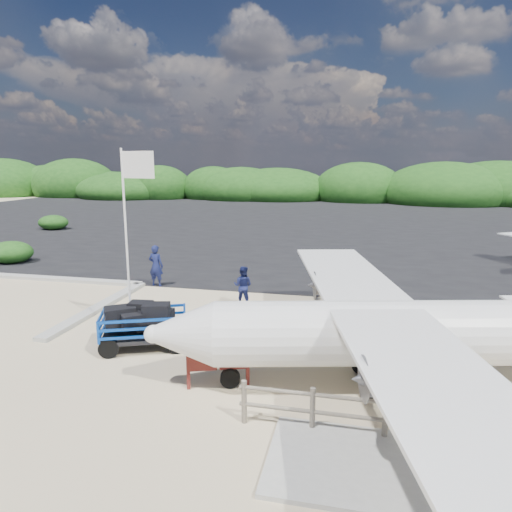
{
  "coord_description": "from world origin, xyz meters",
  "views": [
    {
      "loc": [
        5.25,
        -13.88,
        5.68
      ],
      "look_at": [
        1.02,
        5.07,
        1.65
      ],
      "focal_mm": 32.0,
      "sensor_mm": 36.0,
      "label": 1
    }
  ],
  "objects_px": {
    "crew_a": "(156,266)",
    "signboard": "(218,387)",
    "crew_c": "(334,312)",
    "aircraft_small": "(186,213)",
    "crew_b": "(243,286)",
    "baggage_cart": "(145,348)",
    "aircraft_large": "(480,238)",
    "flagpole": "(132,336)"
  },
  "relations": [
    {
      "from": "signboard",
      "to": "flagpole",
      "type": "bearing_deg",
      "value": 125.3
    },
    {
      "from": "crew_c",
      "to": "signboard",
      "type": "bearing_deg",
      "value": 79.73
    },
    {
      "from": "crew_b",
      "to": "aircraft_small",
      "type": "height_order",
      "value": "crew_b"
    },
    {
      "from": "baggage_cart",
      "to": "crew_b",
      "type": "relative_size",
      "value": 1.73
    },
    {
      "from": "crew_b",
      "to": "crew_c",
      "type": "distance_m",
      "value": 4.58
    },
    {
      "from": "crew_a",
      "to": "aircraft_large",
      "type": "height_order",
      "value": "aircraft_large"
    },
    {
      "from": "flagpole",
      "to": "crew_b",
      "type": "distance_m",
      "value": 4.97
    },
    {
      "from": "aircraft_large",
      "to": "aircraft_small",
      "type": "relative_size",
      "value": 2.25
    },
    {
      "from": "aircraft_small",
      "to": "crew_a",
      "type": "bearing_deg",
      "value": 77.08
    },
    {
      "from": "flagpole",
      "to": "signboard",
      "type": "bearing_deg",
      "value": -35.38
    },
    {
      "from": "signboard",
      "to": "crew_b",
      "type": "height_order",
      "value": "crew_b"
    },
    {
      "from": "baggage_cart",
      "to": "crew_b",
      "type": "height_order",
      "value": "crew_b"
    },
    {
      "from": "crew_c",
      "to": "aircraft_large",
      "type": "distance_m",
      "value": 24.84
    },
    {
      "from": "crew_a",
      "to": "crew_b",
      "type": "height_order",
      "value": "crew_a"
    },
    {
      "from": "baggage_cart",
      "to": "crew_c",
      "type": "height_order",
      "value": "crew_c"
    },
    {
      "from": "crew_a",
      "to": "baggage_cart",
      "type": "bearing_deg",
      "value": 117.99
    },
    {
      "from": "crew_c",
      "to": "aircraft_small",
      "type": "height_order",
      "value": "crew_c"
    },
    {
      "from": "crew_a",
      "to": "aircraft_large",
      "type": "bearing_deg",
      "value": -128.8
    },
    {
      "from": "baggage_cart",
      "to": "aircraft_small",
      "type": "xyz_separation_m",
      "value": [
        -12.49,
        35.8,
        0.0
      ]
    },
    {
      "from": "flagpole",
      "to": "aircraft_small",
      "type": "height_order",
      "value": "flagpole"
    },
    {
      "from": "crew_a",
      "to": "aircraft_small",
      "type": "distance_m",
      "value": 30.65
    },
    {
      "from": "crew_b",
      "to": "crew_a",
      "type": "bearing_deg",
      "value": -18.25
    },
    {
      "from": "crew_c",
      "to": "flagpole",
      "type": "bearing_deg",
      "value": 34.96
    },
    {
      "from": "baggage_cart",
      "to": "crew_b",
      "type": "bearing_deg",
      "value": 46.54
    },
    {
      "from": "aircraft_large",
      "to": "aircraft_small",
      "type": "xyz_separation_m",
      "value": [
        -28.0,
        10.79,
        0.0
      ]
    },
    {
      "from": "crew_b",
      "to": "crew_c",
      "type": "height_order",
      "value": "crew_c"
    },
    {
      "from": "crew_c",
      "to": "aircraft_large",
      "type": "relative_size",
      "value": 0.12
    },
    {
      "from": "signboard",
      "to": "aircraft_small",
      "type": "relative_size",
      "value": 0.26
    },
    {
      "from": "crew_a",
      "to": "signboard",
      "type": "bearing_deg",
      "value": 129.37
    },
    {
      "from": "signboard",
      "to": "aircraft_large",
      "type": "relative_size",
      "value": 0.12
    },
    {
      "from": "flagpole",
      "to": "aircraft_small",
      "type": "xyz_separation_m",
      "value": [
        -11.61,
        34.98,
        0.0
      ]
    },
    {
      "from": "aircraft_small",
      "to": "flagpole",
      "type": "bearing_deg",
      "value": 76.83
    },
    {
      "from": "crew_a",
      "to": "crew_b",
      "type": "xyz_separation_m",
      "value": [
        4.62,
        -1.91,
        -0.17
      ]
    },
    {
      "from": "signboard",
      "to": "aircraft_large",
      "type": "distance_m",
      "value": 29.69
    },
    {
      "from": "flagpole",
      "to": "crew_b",
      "type": "bearing_deg",
      "value": 55.35
    },
    {
      "from": "crew_a",
      "to": "flagpole",
      "type": "bearing_deg",
      "value": 113.31
    },
    {
      "from": "flagpole",
      "to": "crew_c",
      "type": "xyz_separation_m",
      "value": [
        6.54,
        1.4,
        0.87
      ]
    },
    {
      "from": "crew_b",
      "to": "flagpole",
      "type": "bearing_deg",
      "value": 59.59
    },
    {
      "from": "crew_c",
      "to": "aircraft_large",
      "type": "xyz_separation_m",
      "value": [
        9.85,
        22.78,
        -0.87
      ]
    },
    {
      "from": "crew_c",
      "to": "aircraft_small",
      "type": "distance_m",
      "value": 38.18
    },
    {
      "from": "crew_b",
      "to": "crew_c",
      "type": "xyz_separation_m",
      "value": [
        3.75,
        -2.63,
        0.06
      ]
    },
    {
      "from": "crew_c",
      "to": "baggage_cart",
      "type": "bearing_deg",
      "value": 44.25
    }
  ]
}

